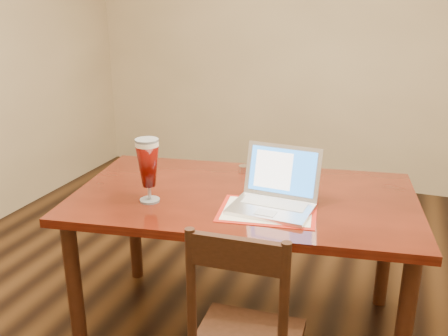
% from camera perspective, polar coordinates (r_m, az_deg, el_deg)
% --- Properties ---
extents(dining_table, '(1.78, 1.17, 1.08)m').
position_cam_1_polar(dining_table, '(2.48, 2.07, -4.81)').
color(dining_table, '#55170B').
rests_on(dining_table, ground).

